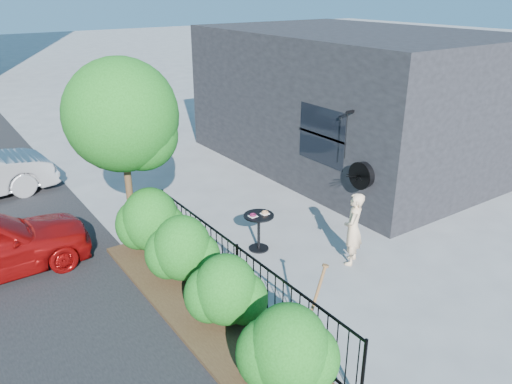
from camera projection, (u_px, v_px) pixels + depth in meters
ground at (303, 273)px, 9.70m from camera, size 120.00×120.00×0.00m
shop_building at (350, 98)px, 15.24m from camera, size 6.22×9.00×4.00m
fence at (237, 272)px, 8.70m from camera, size 0.05×6.05×1.10m
planting_bed at (203, 310)px, 8.53m from camera, size 1.30×6.00×0.08m
shrubs at (204, 273)px, 8.41m from camera, size 1.10×5.60×1.24m
patio_tree at (126, 122)px, 9.57m from camera, size 2.20×2.20×3.94m
cafe_table at (259, 226)px, 10.39m from camera, size 0.64×0.64×0.85m
woman at (353, 229)px, 9.81m from camera, size 0.66×0.61×1.50m
shovel at (311, 312)px, 7.52m from camera, size 0.48×0.18×1.41m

